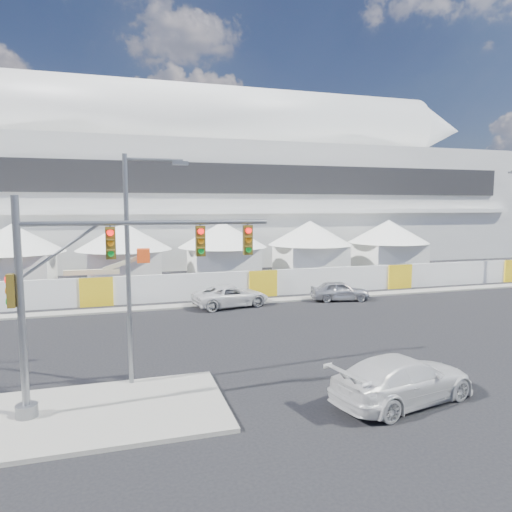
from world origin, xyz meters
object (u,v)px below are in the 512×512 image
object	(u,v)px
sedan_silver	(340,291)
lot_car_a	(346,275)
pickup_curb	(231,296)
lot_car_b	(467,271)
streetlight_median	(134,254)
traffic_mast	(82,294)
boom_lift	(85,286)
pickup_near	(403,379)

from	to	relation	value
sedan_silver	lot_car_a	distance (m)	8.22
pickup_curb	lot_car_a	size ratio (longest dim) A/B	1.26
lot_car_b	streetlight_median	xyz separation A→B (m)	(-31.29, -18.11, 4.43)
pickup_curb	streetlight_median	bearing A→B (deg)	141.27
sedan_silver	lot_car_b	xyz separation A→B (m)	(16.51, 5.94, -0.05)
sedan_silver	pickup_curb	size ratio (longest dim) A/B	0.80
streetlight_median	pickup_curb	bearing A→B (deg)	61.87
pickup_curb	traffic_mast	bearing A→B (deg)	139.32
traffic_mast	boom_lift	size ratio (longest dim) A/B	1.15
sedan_silver	boom_lift	world-z (taller)	boom_lift
sedan_silver	streetlight_median	distance (m)	19.64
lot_car_a	streetlight_median	bearing A→B (deg)	175.46
boom_lift	streetlight_median	bearing A→B (deg)	-76.07
traffic_mast	streetlight_median	distance (m)	2.82
pickup_curb	pickup_near	size ratio (longest dim) A/B	0.94
lot_car_a	lot_car_b	xyz separation A→B (m)	(12.25, -1.09, -0.02)
sedan_silver	pickup_near	distance (m)	17.34
lot_car_b	boom_lift	xyz separation A→B (m)	(-34.36, -0.38, 0.32)
lot_car_a	traffic_mast	distance (m)	29.84
traffic_mast	boom_lift	distance (m)	19.99
lot_car_a	boom_lift	bearing A→B (deg)	134.03
sedan_silver	streetlight_median	xyz separation A→B (m)	(-14.78, -12.17, 4.38)
lot_car_a	lot_car_b	distance (m)	12.30
lot_car_b	boom_lift	distance (m)	34.37
boom_lift	traffic_mast	bearing A→B (deg)	-81.93
sedan_silver	lot_car_a	size ratio (longest dim) A/B	1.01
sedan_silver	streetlight_median	bearing A→B (deg)	140.48
lot_car_a	boom_lift	size ratio (longest dim) A/B	0.57
pickup_curb	traffic_mast	distance (m)	17.12
lot_car_a	streetlight_median	world-z (taller)	streetlight_median
lot_car_b	pickup_near	bearing A→B (deg)	112.95
pickup_curb	lot_car_b	xyz separation A→B (m)	(24.58, 5.56, -0.06)
lot_car_b	boom_lift	size ratio (longest dim) A/B	0.54
traffic_mast	streetlight_median	xyz separation A→B (m)	(1.71, 1.98, 1.06)
sedan_silver	lot_car_b	world-z (taller)	sedan_silver
traffic_mast	boom_lift	xyz separation A→B (m)	(-1.36, 19.71, -3.05)
lot_car_a	lot_car_b	world-z (taller)	lot_car_a
sedan_silver	traffic_mast	xyz separation A→B (m)	(-16.49, -14.15, 3.32)
streetlight_median	boom_lift	size ratio (longest dim) A/B	1.18
pickup_curb	sedan_silver	bearing A→B (deg)	-103.31
pickup_curb	lot_car_b	world-z (taller)	pickup_curb
lot_car_b	sedan_silver	bearing A→B (deg)	87.86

